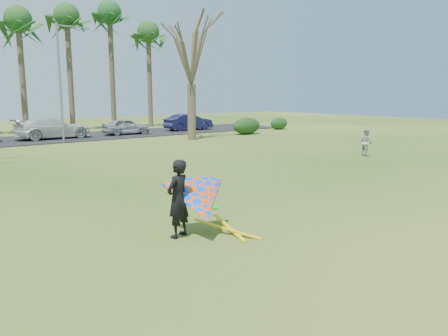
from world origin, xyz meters
TOP-DOWN VIEW (x-y plane):
  - ground at (0.00, 0.00)m, footprint 100.00×100.00m
  - parking_strip at (0.00, 25.00)m, footprint 46.00×7.00m
  - palm_6 at (2.00, 31.00)m, footprint 4.84×4.84m
  - palm_7 at (6.00, 31.00)m, footprint 4.84×4.84m
  - palm_8 at (10.00, 31.00)m, footprint 4.84×4.84m
  - palm_9 at (14.00, 31.00)m, footprint 4.84×4.84m
  - bare_tree_right at (10.00, 18.00)m, footprint 6.27×6.27m
  - streetlight at (2.16, 22.00)m, footprint 2.28×0.18m
  - hedge_near at (15.91, 18.56)m, footprint 2.76×1.25m
  - hedge_far at (21.55, 20.28)m, footprint 2.05×0.96m
  - car_3 at (2.13, 24.58)m, footprint 5.41×2.22m
  - car_4 at (7.83, 24.20)m, footprint 3.89×1.82m
  - car_5 at (14.20, 24.51)m, footprint 4.51×1.75m
  - pedestrian_a at (12.45, 5.11)m, footprint 0.73×0.84m
  - kite_flyer at (-2.51, -0.06)m, footprint 2.13×2.39m

SIDE VIEW (x-z plane):
  - ground at x=0.00m, z-range 0.00..0.00m
  - parking_strip at x=0.00m, z-range 0.00..0.06m
  - hedge_far at x=21.55m, z-range 0.00..1.14m
  - hedge_near at x=15.91m, z-range 0.00..1.38m
  - car_4 at x=7.83m, z-range 0.06..1.35m
  - pedestrian_a at x=12.45m, z-range 0.00..1.49m
  - car_5 at x=14.20m, z-range 0.06..1.52m
  - car_3 at x=2.13m, z-range 0.06..1.63m
  - kite_flyer at x=-2.51m, z-range -0.15..1.87m
  - streetlight at x=2.16m, z-range 0.46..8.46m
  - bare_tree_right at x=10.00m, z-range 1.96..11.17m
  - palm_6 at x=2.00m, z-range 3.75..14.59m
  - palm_9 at x=14.00m, z-range 3.75..14.59m
  - palm_7 at x=6.00m, z-range 4.08..15.62m
  - palm_8 at x=10.00m, z-range 4.40..16.64m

